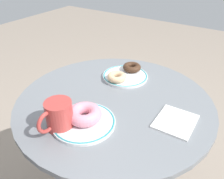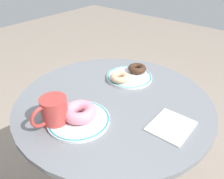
{
  "view_description": "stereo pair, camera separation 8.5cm",
  "coord_description": "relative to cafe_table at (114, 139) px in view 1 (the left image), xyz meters",
  "views": [
    {
      "loc": [
        -0.59,
        -0.38,
        1.2
      ],
      "look_at": [
        0.01,
        0.02,
        0.75
      ],
      "focal_mm": 37.02,
      "sensor_mm": 36.0,
      "label": 1
    },
    {
      "loc": [
        -0.54,
        -0.45,
        1.2
      ],
      "look_at": [
        0.01,
        0.02,
        0.75
      ],
      "focal_mm": 37.02,
      "sensor_mm": 36.0,
      "label": 2
    }
  ],
  "objects": [
    {
      "name": "plate_right",
      "position": [
        0.17,
        0.05,
        0.21
      ],
      "size": [
        0.19,
        0.19,
        0.01
      ],
      "color": "white",
      "rests_on": "cafe_table"
    },
    {
      "name": "plate_left",
      "position": [
        -0.17,
        0.01,
        0.21
      ],
      "size": [
        0.2,
        0.2,
        0.01
      ],
      "color": "white",
      "rests_on": "cafe_table"
    },
    {
      "name": "coffee_mug",
      "position": [
        -0.22,
        0.06,
        0.25
      ],
      "size": [
        0.13,
        0.08,
        0.09
      ],
      "color": "#B73D38",
      "rests_on": "cafe_table"
    },
    {
      "name": "cafe_table",
      "position": [
        0.0,
        0.0,
        0.0
      ],
      "size": [
        0.73,
        0.73,
        0.72
      ],
      "color": "slate",
      "rests_on": "ground"
    },
    {
      "name": "donut_glazed",
      "position": [
        0.11,
        0.06,
        0.22
      ],
      "size": [
        0.11,
        0.11,
        0.03
      ],
      "primitive_type": "torus",
      "rotation": [
        0.0,
        0.0,
        2.3
      ],
      "color": "#E0B789",
      "rests_on": "plate_right"
    },
    {
      "name": "donut_chocolate",
      "position": [
        0.22,
        0.05,
        0.22
      ],
      "size": [
        0.1,
        0.1,
        0.03
      ],
      "primitive_type": "torus",
      "rotation": [
        0.0,
        0.0,
        3.52
      ],
      "color": "#422819",
      "rests_on": "plate_right"
    },
    {
      "name": "donut_pink_frosted",
      "position": [
        -0.16,
        0.01,
        0.23
      ],
      "size": [
        0.15,
        0.15,
        0.04
      ],
      "primitive_type": "torus",
      "rotation": [
        0.0,
        0.0,
        2.05
      ],
      "color": "pink",
      "rests_on": "plate_left"
    },
    {
      "name": "paper_napkin",
      "position": [
        0.0,
        -0.24,
        0.2
      ],
      "size": [
        0.14,
        0.12,
        0.01
      ],
      "primitive_type": "cube",
      "rotation": [
        0.0,
        0.0,
        0.02
      ],
      "color": "white",
      "rests_on": "cafe_table"
    }
  ]
}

